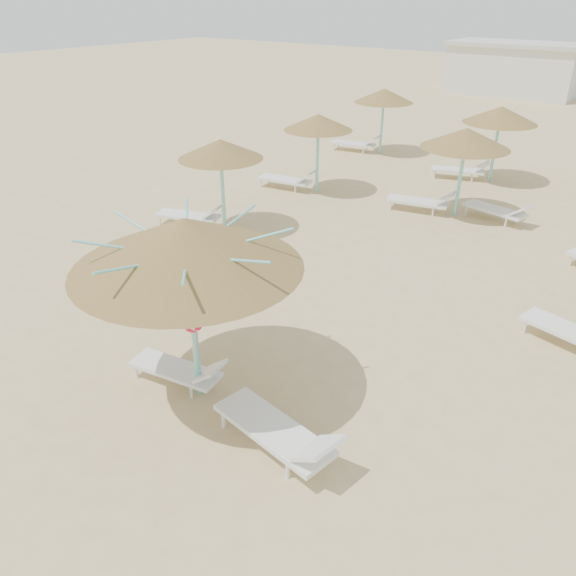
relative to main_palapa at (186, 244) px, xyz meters
The scene contains 6 objects.
ground 2.84m from the main_palapa, 56.53° to the left, with size 120.00×120.00×0.00m, color #D1BB7F.
main_palapa is the anchor object (origin of this frame).
lounger_main_a 2.53m from the main_palapa, behind, with size 1.89×0.84×0.66m.
lounger_main_b 3.16m from the main_palapa, ahead, with size 2.30×1.01×0.81m.
palapa_field 11.84m from the main_palapa, 76.14° to the left, with size 19.00×13.97×2.72m.
service_hut 35.80m from the main_palapa, 99.33° to the left, with size 8.40×4.40×3.25m.
Camera 1 is at (5.71, -5.63, 6.21)m, focal length 35.00 mm.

